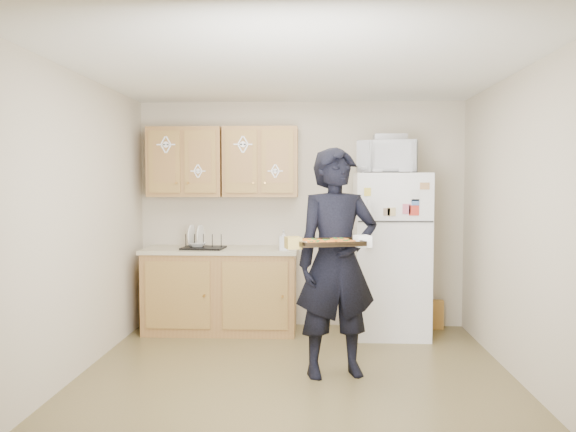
{
  "coord_description": "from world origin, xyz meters",
  "views": [
    {
      "loc": [
        0.15,
        -4.47,
        1.59
      ],
      "look_at": [
        -0.08,
        0.45,
        1.31
      ],
      "focal_mm": 35.0,
      "sensor_mm": 36.0,
      "label": 1
    }
  ],
  "objects": [
    {
      "name": "soap_bottle",
      "position": [
        -0.17,
        1.34,
        1.0
      ],
      "size": [
        0.11,
        0.11,
        0.21
      ],
      "primitive_type": "imported",
      "rotation": [
        0.0,
        0.0,
        0.15
      ],
      "color": "white",
      "rests_on": "countertop"
    },
    {
      "name": "wall_front",
      "position": [
        0.0,
        -1.8,
        1.25
      ],
      "size": [
        3.6,
        0.04,
        2.5
      ],
      "primitive_type": "cube",
      "color": "beige",
      "rests_on": "floor"
    },
    {
      "name": "base_cabinet",
      "position": [
        -0.85,
        1.48,
        0.43
      ],
      "size": [
        1.6,
        0.6,
        0.86
      ],
      "primitive_type": "cube",
      "color": "brown",
      "rests_on": "floor"
    },
    {
      "name": "pizza_front_right",
      "position": [
        0.39,
        -0.2,
        1.15
      ],
      "size": [
        0.17,
        0.17,
        0.02
      ],
      "primitive_type": "cylinder",
      "color": "orange",
      "rests_on": "baking_tray"
    },
    {
      "name": "pizza_front_left",
      "position": [
        0.17,
        -0.26,
        1.15
      ],
      "size": [
        0.17,
        0.17,
        0.02
      ],
      "primitive_type": "cylinder",
      "color": "orange",
      "rests_on": "baking_tray"
    },
    {
      "name": "refrigerator",
      "position": [
        0.95,
        1.43,
        0.85
      ],
      "size": [
        0.75,
        0.7,
        1.7
      ],
      "primitive_type": "cube",
      "color": "white",
      "rests_on": "floor"
    },
    {
      "name": "upper_cab_right",
      "position": [
        -0.43,
        1.61,
        1.83
      ],
      "size": [
        0.8,
        0.33,
        0.75
      ],
      "primitive_type": "cube",
      "color": "brown",
      "rests_on": "wall_back"
    },
    {
      "name": "wall_left",
      "position": [
        -1.8,
        0.0,
        1.25
      ],
      "size": [
        0.04,
        3.6,
        2.5
      ],
      "primitive_type": "cube",
      "color": "beige",
      "rests_on": "floor"
    },
    {
      "name": "floor",
      "position": [
        0.0,
        0.0,
        0.0
      ],
      "size": [
        3.6,
        3.6,
        0.0
      ],
      "primitive_type": "plane",
      "color": "brown",
      "rests_on": "ground"
    },
    {
      "name": "pizza_back_right",
      "position": [
        0.35,
        -0.04,
        1.15
      ],
      "size": [
        0.17,
        0.17,
        0.02
      ],
      "primitive_type": "cylinder",
      "color": "orange",
      "rests_on": "baking_tray"
    },
    {
      "name": "pizza_back_left",
      "position": [
        0.13,
        -0.1,
        1.15
      ],
      "size": [
        0.17,
        0.17,
        0.02
      ],
      "primitive_type": "cylinder",
      "color": "orange",
      "rests_on": "baking_tray"
    },
    {
      "name": "pizza_center",
      "position": [
        0.26,
        -0.15,
        1.15
      ],
      "size": [
        0.17,
        0.17,
        0.02
      ],
      "primitive_type": "cylinder",
      "color": "orange",
      "rests_on": "baking_tray"
    },
    {
      "name": "wall_back",
      "position": [
        0.0,
        1.8,
        1.25
      ],
      "size": [
        3.6,
        0.04,
        2.5
      ],
      "primitive_type": "cube",
      "color": "beige",
      "rests_on": "floor"
    },
    {
      "name": "microwave",
      "position": [
        0.91,
        1.38,
        1.87
      ],
      "size": [
        0.67,
        0.52,
        0.33
      ],
      "primitive_type": "imported",
      "rotation": [
        0.0,
        0.0,
        -0.21
      ],
      "color": "white",
      "rests_on": "refrigerator"
    },
    {
      "name": "baking_tray",
      "position": [
        0.26,
        -0.15,
        1.13
      ],
      "size": [
        0.57,
        0.48,
        0.04
      ],
      "primitive_type": "cube",
      "rotation": [
        0.0,
        0.0,
        0.26
      ],
      "color": "black",
      "rests_on": "person"
    },
    {
      "name": "cereal_box",
      "position": [
        1.47,
        1.67,
        0.16
      ],
      "size": [
        0.2,
        0.07,
        0.32
      ],
      "primitive_type": "cube",
      "color": "gold",
      "rests_on": "floor"
    },
    {
      "name": "person",
      "position": [
        0.34,
        0.14,
        0.94
      ],
      "size": [
        0.78,
        0.62,
        1.89
      ],
      "primitive_type": "imported",
      "rotation": [
        0.0,
        0.0,
        0.26
      ],
      "color": "black",
      "rests_on": "floor"
    },
    {
      "name": "ceiling",
      "position": [
        0.0,
        0.0,
        2.5
      ],
      "size": [
        3.6,
        3.6,
        0.0
      ],
      "primitive_type": "plane",
      "color": "white",
      "rests_on": "wall_back"
    },
    {
      "name": "dish_rack",
      "position": [
        -1.03,
        1.41,
        0.99
      ],
      "size": [
        0.46,
        0.36,
        0.17
      ],
      "primitive_type": "cube",
      "rotation": [
        0.0,
        0.0,
        -0.09
      ],
      "color": "black",
      "rests_on": "countertop"
    },
    {
      "name": "wall_right",
      "position": [
        1.8,
        0.0,
        1.25
      ],
      "size": [
        0.04,
        3.6,
        2.5
      ],
      "primitive_type": "cube",
      "color": "beige",
      "rests_on": "floor"
    },
    {
      "name": "upper_cab_left",
      "position": [
        -1.25,
        1.61,
        1.83
      ],
      "size": [
        0.8,
        0.33,
        0.75
      ],
      "primitive_type": "cube",
      "color": "brown",
      "rests_on": "wall_back"
    },
    {
      "name": "foil_pan",
      "position": [
        0.93,
        1.41,
        2.07
      ],
      "size": [
        0.33,
        0.23,
        0.07
      ],
      "primitive_type": "cube",
      "rotation": [
        0.0,
        0.0,
        0.0
      ],
      "color": "silver",
      "rests_on": "microwave"
    },
    {
      "name": "countertop",
      "position": [
        -0.85,
        1.48,
        0.88
      ],
      "size": [
        1.64,
        0.64,
        0.04
      ],
      "primitive_type": "cube",
      "color": "#B6AA8C",
      "rests_on": "base_cabinet"
    },
    {
      "name": "bowl",
      "position": [
        -1.09,
        1.41,
        0.95
      ],
      "size": [
        0.24,
        0.24,
        0.05
      ],
      "primitive_type": "imported",
      "rotation": [
        0.0,
        0.0,
        0.23
      ],
      "color": "silver",
      "rests_on": "dish_rack"
    }
  ]
}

